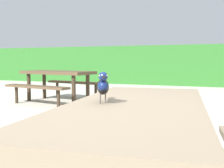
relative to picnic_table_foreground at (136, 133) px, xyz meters
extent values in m
cube|color=#2D6B28|center=(-0.35, 10.23, 0.25)|extent=(28.00, 1.85, 1.61)
cube|color=#84725B|center=(0.00, 0.00, 0.15)|extent=(0.94, 1.87, 0.07)
cylinder|color=brown|center=(-0.34, 0.67, -0.22)|extent=(0.09, 0.09, 0.67)
cylinder|color=brown|center=(0.19, 0.73, -0.22)|extent=(0.09, 0.09, 0.67)
cube|color=#84725B|center=(-0.70, -0.07, -0.14)|extent=(0.46, 1.73, 0.05)
cylinder|color=brown|center=(-0.76, 0.56, -0.36)|extent=(0.07, 0.07, 0.39)
ellipsoid|color=black|center=(-0.18, -0.09, 0.28)|extent=(0.13, 0.17, 0.09)
ellipsoid|color=navy|center=(-0.16, -0.13, 0.29)|extent=(0.08, 0.09, 0.06)
sphere|color=navy|center=(-0.15, -0.14, 0.34)|extent=(0.05, 0.05, 0.05)
sphere|color=#EAE08C|center=(-0.13, -0.15, 0.35)|extent=(0.01, 0.01, 0.01)
sphere|color=#EAE08C|center=(-0.16, -0.16, 0.35)|extent=(0.01, 0.01, 0.01)
cone|color=black|center=(-0.13, -0.18, 0.34)|extent=(0.03, 0.03, 0.02)
cube|color=black|center=(-0.23, 0.02, 0.27)|extent=(0.07, 0.10, 0.04)
cylinder|color=#47423D|center=(-0.16, -0.09, 0.21)|extent=(0.01, 0.01, 0.05)
cylinder|color=#47423D|center=(-0.19, -0.10, 0.21)|extent=(0.01, 0.01, 0.05)
cube|color=brown|center=(-3.16, 4.14, 0.15)|extent=(1.90, 1.04, 0.07)
cylinder|color=#382B1D|center=(-2.51, 3.76, -0.22)|extent=(0.09, 0.09, 0.67)
cylinder|color=#382B1D|center=(-2.42, 4.29, -0.22)|extent=(0.09, 0.09, 0.67)
cylinder|color=#382B1D|center=(-3.90, 3.99, -0.22)|extent=(0.09, 0.09, 0.67)
cylinder|color=#382B1D|center=(-3.81, 4.52, -0.22)|extent=(0.09, 0.09, 0.67)
cube|color=brown|center=(-3.27, 3.45, -0.14)|extent=(1.73, 0.56, 0.05)
cylinder|color=#382B1D|center=(-2.64, 3.34, -0.36)|extent=(0.07, 0.07, 0.39)
cylinder|color=#382B1D|center=(-3.91, 3.55, -0.36)|extent=(0.07, 0.07, 0.39)
cube|color=brown|center=(-3.05, 4.83, -0.14)|extent=(1.73, 0.56, 0.05)
cylinder|color=#382B1D|center=(-2.41, 4.72, -0.36)|extent=(0.07, 0.07, 0.39)
cylinder|color=#382B1D|center=(-3.68, 4.93, -0.36)|extent=(0.07, 0.07, 0.39)
camera|label=1|loc=(0.43, -1.53, 0.43)|focal=43.72mm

